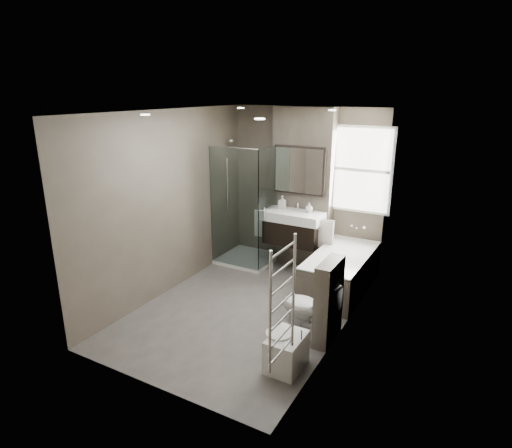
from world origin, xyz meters
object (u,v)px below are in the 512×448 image
Objects in this scene: vanity at (293,227)px; bathtub at (341,270)px; toilet at (308,309)px; bidet at (286,351)px.

bathtub is at bearing -19.37° from vanity.
vanity reaches higher than bathtub.
toilet is (0.05, -1.36, 0.03)m from bathtub.
bathtub is at bearing 92.47° from bidet.
bidet is (1.01, -2.40, -0.54)m from vanity.
bathtub is 1.36m from toilet.
vanity is 1.07m from bathtub.
vanity is at bearing 112.88° from bidet.
toilet is (0.97, -1.69, -0.39)m from vanity.
vanity is 0.59× the size of bathtub.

